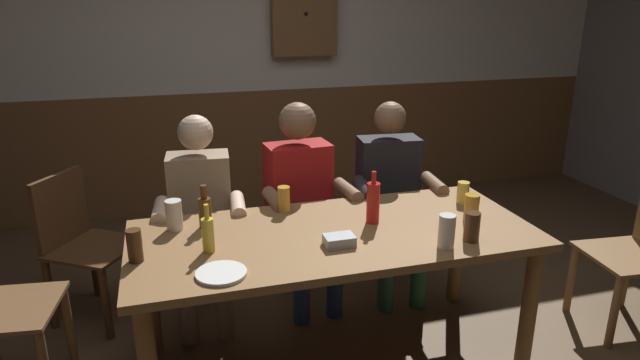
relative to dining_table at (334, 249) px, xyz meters
The scene contains 19 objects.
back_wall_wainscot 2.44m from the dining_table, 90.00° to the left, with size 6.76×0.12×1.06m, color brown.
dining_table is the anchor object (origin of this frame).
person_0 0.89m from the dining_table, 132.73° to the left, with size 0.52×0.55×1.21m.
person_1 0.67m from the dining_table, 89.50° to the left, with size 0.55×0.54×1.25m.
person_2 0.88m from the dining_table, 48.10° to the left, with size 0.55×0.55×1.23m.
chair_empty_near_right 1.54m from the dining_table, 146.94° to the left, with size 0.61×0.61×0.88m.
condiment_caddy 0.20m from the dining_table, 99.89° to the right, with size 0.14×0.10×0.05m, color #B2B7BC.
plate_0 0.67m from the dining_table, 153.73° to the right, with size 0.21×0.21×0.01m, color white.
bottle_0 0.64m from the dining_table, behind, with size 0.06×0.06×0.23m.
bottle_1 0.31m from the dining_table, 14.66° to the left, with size 0.07×0.07×0.27m.
bottle_2 0.67m from the dining_table, 158.78° to the left, with size 0.06×0.06×0.22m.
pint_glass_0 0.67m from the dining_table, 25.47° to the right, with size 0.07×0.07×0.14m, color #4C2D19.
pint_glass_1 0.57m from the dining_table, 35.26° to the right, with size 0.08×0.08×0.16m, color white.
pint_glass_2 0.81m from the dining_table, 161.66° to the left, with size 0.08×0.08×0.15m, color white.
pint_glass_3 0.95m from the dining_table, behind, with size 0.07×0.07×0.15m, color #4C2D19.
pint_glass_4 0.85m from the dining_table, 12.60° to the left, with size 0.07×0.07×0.12m, color #E5C64C.
pint_glass_5 0.41m from the dining_table, 118.53° to the left, with size 0.07×0.07×0.14m, color gold.
pint_glass_6 0.74m from the dining_table, ahead, with size 0.08×0.08×0.14m, color gold.
wall_dart_cabinet 2.58m from the dining_table, 78.82° to the left, with size 0.56×0.15×0.70m.
Camera 1 is at (-0.76, -2.27, 1.84)m, focal length 30.74 mm.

